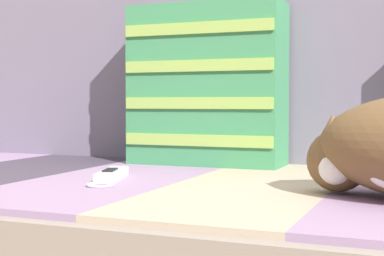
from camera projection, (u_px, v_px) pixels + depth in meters
sofa_backrest at (304, 65)px, 1.44m from camera, size 2.02×0.14×0.48m
throw_pillow_striped at (207, 85)px, 1.38m from camera, size 0.36×0.14×0.37m
game_remote_far at (111, 175)px, 1.11m from camera, size 0.10×0.19×0.02m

